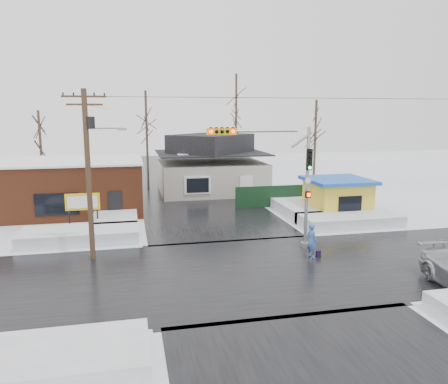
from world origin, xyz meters
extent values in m
plane|color=white|center=(0.00, 0.00, 0.00)|extent=(120.00, 120.00, 0.00)
cube|color=black|center=(0.00, 0.00, 0.01)|extent=(10.00, 120.00, 0.02)
cube|color=black|center=(0.00, 0.00, 0.01)|extent=(120.00, 10.00, 0.02)
cube|color=white|center=(-9.00, 7.00, 0.40)|extent=(7.00, 3.00, 0.80)
cube|color=white|center=(9.00, 7.00, 0.40)|extent=(7.00, 3.00, 0.80)
cube|color=white|center=(-9.00, -7.00, 0.35)|extent=(7.00, 3.00, 0.70)
cube|color=white|center=(-7.00, 12.00, 0.40)|extent=(3.00, 8.00, 0.80)
cube|color=white|center=(7.00, 12.00, 0.40)|extent=(3.00, 8.00, 0.80)
cylinder|color=gray|center=(4.00, 3.00, 3.50)|extent=(0.20, 0.20, 7.00)
cylinder|color=gray|center=(4.00, 3.00, 0.15)|extent=(0.50, 0.50, 0.30)
cylinder|color=gray|center=(1.00, 3.00, 6.80)|extent=(4.60, 0.14, 0.14)
cube|color=gold|center=(-1.00, 3.00, 6.80)|extent=(1.60, 0.28, 0.35)
sphere|color=#FF0C0C|center=(-1.60, 2.84, 6.80)|extent=(0.20, 0.20, 0.20)
sphere|color=#FF0C0C|center=(-0.40, 2.84, 6.80)|extent=(0.20, 0.20, 0.20)
cube|color=black|center=(4.00, 2.80, 5.20)|extent=(0.30, 0.22, 1.20)
sphere|color=#0CE533|center=(4.00, 2.66, 4.75)|extent=(0.18, 0.18, 0.18)
cube|color=black|center=(4.00, 2.80, 3.20)|extent=(0.30, 0.20, 0.35)
cylinder|color=#382619|center=(-8.00, 3.50, 4.50)|extent=(0.28, 0.28, 9.00)
cube|color=#382619|center=(-8.00, 3.50, 8.60)|extent=(2.20, 0.10, 0.10)
cube|color=#382619|center=(-8.00, 3.50, 8.20)|extent=(1.80, 0.10, 0.10)
cylinder|color=black|center=(-7.75, 3.50, 7.30)|extent=(0.44, 0.44, 0.60)
cylinder|color=gray|center=(-7.10, 3.50, 7.00)|extent=(1.80, 0.08, 0.08)
cube|color=gray|center=(-6.20, 3.50, 6.95)|extent=(0.50, 0.22, 0.12)
cube|color=brown|center=(-11.00, 16.00, 2.00)|extent=(12.00, 8.00, 4.00)
cube|color=white|center=(-11.00, 16.00, 4.05)|extent=(12.20, 8.20, 0.15)
cube|color=black|center=(-11.00, 11.98, 1.40)|extent=(3.00, 0.08, 1.60)
cube|color=black|center=(-7.00, 11.98, 1.10)|extent=(1.00, 0.08, 2.20)
cylinder|color=black|center=(-9.90, 9.50, 0.90)|extent=(0.10, 0.10, 1.80)
cylinder|color=black|center=(-8.10, 9.50, 0.90)|extent=(0.10, 0.10, 1.80)
cube|color=gold|center=(-9.00, 9.50, 2.00)|extent=(2.20, 0.18, 1.10)
cube|color=white|center=(-9.00, 9.39, 2.00)|extent=(1.90, 0.02, 0.80)
cube|color=#AEA99D|center=(2.00, 22.00, 1.50)|extent=(10.00, 8.00, 3.00)
cube|color=black|center=(2.00, 22.00, 3.90)|extent=(10.40, 8.40, 0.12)
pyramid|color=black|center=(2.00, 22.00, 4.86)|extent=(9.00, 7.00, 1.80)
cube|color=brown|center=(5.20, 23.00, 4.90)|extent=(0.70, 0.70, 1.40)
cube|color=white|center=(0.00, 17.95, 1.40)|extent=(2.40, 0.12, 1.60)
cube|color=yellow|center=(9.50, 10.00, 1.30)|extent=(4.00, 4.00, 2.60)
cube|color=#1640AB|center=(9.50, 10.00, 2.75)|extent=(4.60, 4.60, 0.25)
cube|color=black|center=(9.50, 7.97, 1.30)|extent=(1.80, 0.06, 1.20)
cube|color=black|center=(6.50, 14.00, 0.90)|extent=(8.00, 0.12, 1.80)
cylinder|color=#332821|center=(-4.00, 26.00, 5.00)|extent=(0.24, 0.24, 10.00)
cylinder|color=#332821|center=(6.00, 28.00, 6.00)|extent=(0.24, 0.24, 12.00)
cylinder|color=#332821|center=(12.00, 20.00, 4.50)|extent=(0.24, 0.24, 9.00)
cylinder|color=#332821|center=(-14.00, 24.00, 4.00)|extent=(0.24, 0.24, 8.00)
imported|color=#4265BA|center=(3.62, 1.21, 0.95)|extent=(0.68, 0.81, 1.90)
cube|color=black|center=(4.02, 1.20, 0.17)|extent=(0.30, 0.19, 0.35)
camera|label=1|loc=(-5.90, -20.02, 7.82)|focal=35.00mm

